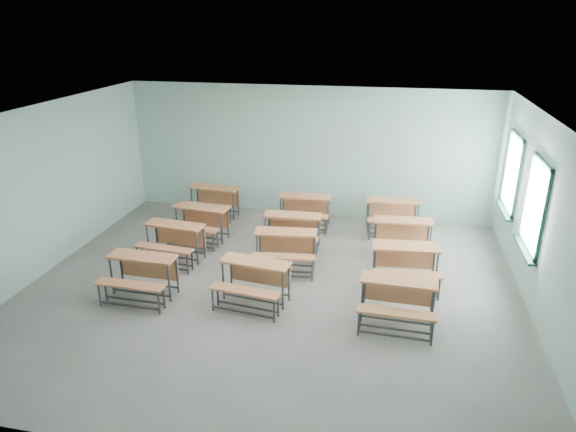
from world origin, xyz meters
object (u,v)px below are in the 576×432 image
desk_unit_r1c0 (173,237)px  desk_unit_r2c1 (292,227)px  desk_unit_r0c1 (253,277)px  desk_unit_r0c2 (398,296)px  desk_unit_r2c2 (403,233)px  desk_unit_r3c0 (213,198)px  desk_unit_r1c2 (406,261)px  desk_unit_r2c0 (200,219)px  desk_unit_r0c0 (141,271)px  desk_unit_r3c1 (304,207)px  desk_unit_r1c1 (286,245)px  desk_unit_r3c2 (393,212)px

desk_unit_r1c0 → desk_unit_r2c1: size_ratio=1.04×
desk_unit_r0c1 → desk_unit_r0c2: 2.46m
desk_unit_r0c2 → desk_unit_r1c0: same height
desk_unit_r2c2 → desk_unit_r3c0: 4.79m
desk_unit_r1c2 → desk_unit_r2c0: size_ratio=0.98×
desk_unit_r0c0 → desk_unit_r0c2: size_ratio=1.00×
desk_unit_r2c2 → desk_unit_r0c2: bearing=-96.4°
desk_unit_r2c2 → desk_unit_r1c2: bearing=-92.5°
desk_unit_r2c2 → desk_unit_r3c0: (-4.62, 1.28, 0.00)m
desk_unit_r0c2 → desk_unit_r0c0: bearing=-177.5°
desk_unit_r0c0 → desk_unit_r2c0: 2.58m
desk_unit_r3c0 → desk_unit_r2c1: bearing=-27.7°
desk_unit_r0c1 → desk_unit_r2c0: same height
desk_unit_r3c1 → desk_unit_r3c0: bearing=174.6°
desk_unit_r1c0 → desk_unit_r2c1: bearing=30.1°
desk_unit_r1c2 → desk_unit_r1c1: bearing=169.4°
desk_unit_r2c2 → desk_unit_r3c2: (-0.22, 1.21, 0.00)m
desk_unit_r0c1 → desk_unit_r1c2: 2.84m
desk_unit_r1c1 → desk_unit_r2c0: size_ratio=0.99×
desk_unit_r0c1 → desk_unit_r1c1: (0.27, 1.40, 0.00)m
desk_unit_r2c1 → desk_unit_r1c1: bearing=-88.1°
desk_unit_r2c1 → desk_unit_r3c1: same height
desk_unit_r0c2 → desk_unit_r1c2: 1.34m
desk_unit_r2c0 → desk_unit_r3c0: bearing=104.8°
desk_unit_r0c1 → desk_unit_r0c2: same height
desk_unit_r0c1 → desk_unit_r1c0: same height
desk_unit_r0c2 → desk_unit_r3c0: same height
desk_unit_r0c2 → desk_unit_r2c0: (-4.35, 2.55, 0.00)m
desk_unit_r2c1 → desk_unit_r3c0: bearing=145.9°
desk_unit_r0c0 → desk_unit_r1c1: bearing=36.8°
desk_unit_r0c2 → desk_unit_r3c2: size_ratio=0.95×
desk_unit_r2c2 → desk_unit_r3c2: size_ratio=0.97×
desk_unit_r3c2 → desk_unit_r2c0: bearing=-169.8°
desk_unit_r0c2 → desk_unit_r1c0: bearing=164.1°
desk_unit_r0c2 → desk_unit_r1c1: same height
desk_unit_r3c2 → desk_unit_r0c1: bearing=-129.3°
desk_unit_r0c0 → desk_unit_r1c2: bearing=18.3°
desk_unit_r3c1 → desk_unit_r3c2: (2.06, 0.12, 0.00)m
desk_unit_r1c2 → desk_unit_r0c1: bearing=-160.5°
desk_unit_r1c1 → desk_unit_r3c1: (-0.02, 2.19, 0.00)m
desk_unit_r1c0 → desk_unit_r3c0: (-0.03, 2.49, 0.00)m
desk_unit_r2c0 → desk_unit_r3c1: same height
desk_unit_r2c1 → desk_unit_r3c2: 2.52m
desk_unit_r1c2 → desk_unit_r1c0: bearing=173.6°
desk_unit_r3c2 → desk_unit_r3c0: bearing=171.7°
desk_unit_r1c2 → desk_unit_r3c0: size_ratio=1.00×
desk_unit_r0c1 → desk_unit_r2c2: bearing=52.1°
desk_unit_r3c1 → desk_unit_r0c2: bearing=-60.6°
desk_unit_r0c1 → desk_unit_r3c0: bearing=126.2°
desk_unit_r1c0 → desk_unit_r2c2: 4.75m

